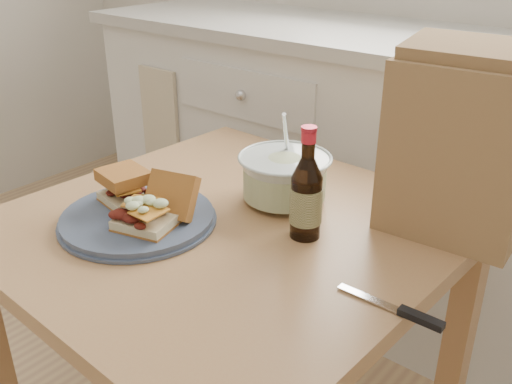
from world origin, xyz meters
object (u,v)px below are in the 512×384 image
Objects in this scene: coleslaw_bowl at (285,179)px; beer_bottle at (306,197)px; paper_bag at (460,151)px; dining_table at (229,264)px; plate at (138,218)px.

beer_bottle is (0.12, -0.10, 0.03)m from coleslaw_bowl.
beer_bottle is at bearing -139.63° from paper_bag.
paper_bag is at bearing 66.16° from beer_bottle.
paper_bag is at bearing 17.11° from coleslaw_bowl.
coleslaw_bowl is at bearing -166.65° from paper_bag.
beer_bottle is at bearing -38.42° from coleslaw_bowl.
coleslaw_bowl reaches higher than dining_table.
paper_bag reaches higher than dining_table.
dining_table is at bearing -148.76° from paper_bag.
plate is at bearing -136.61° from dining_table.
dining_table is 0.25m from beer_bottle.
dining_table is at bearing 40.89° from plate.
paper_bag reaches higher than plate.
coleslaw_bowl is (0.03, 0.15, 0.15)m from dining_table.
plate is 1.38× the size of beer_bottle.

